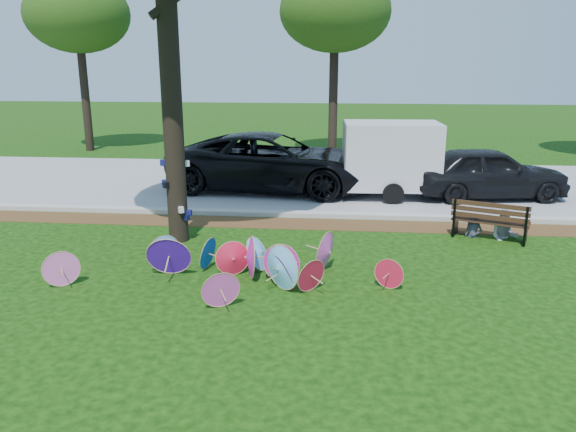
% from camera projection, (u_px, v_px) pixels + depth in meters
% --- Properties ---
extents(ground, '(90.00, 90.00, 0.00)m').
position_uv_depth(ground, '(249.00, 296.00, 9.72)').
color(ground, black).
rests_on(ground, ground).
extents(mulch_strip, '(90.00, 1.00, 0.01)m').
position_uv_depth(mulch_strip, '(277.00, 223.00, 14.03)').
color(mulch_strip, '#472D16').
rests_on(mulch_strip, ground).
extents(curb, '(90.00, 0.30, 0.12)m').
position_uv_depth(curb, '(280.00, 214.00, 14.69)').
color(curb, '#B7B5AD').
rests_on(curb, ground).
extents(street, '(90.00, 8.00, 0.01)m').
position_uv_depth(street, '(294.00, 183.00, 18.69)').
color(street, gray).
rests_on(street, ground).
extents(parasol_pile, '(6.47, 2.49, 0.85)m').
position_uv_depth(parasol_pile, '(241.00, 261.00, 10.34)').
color(parasol_pile, red).
rests_on(parasol_pile, ground).
extents(black_van, '(6.62, 3.56, 1.77)m').
position_uv_depth(black_van, '(272.00, 162.00, 17.43)').
color(black_van, black).
rests_on(black_van, ground).
extents(dark_pickup, '(4.66, 2.38, 1.52)m').
position_uv_depth(dark_pickup, '(488.00, 173.00, 16.43)').
color(dark_pickup, black).
rests_on(dark_pickup, ground).
extents(cargo_trailer, '(2.79, 1.83, 2.51)m').
position_uv_depth(cargo_trailer, '(391.00, 155.00, 16.42)').
color(cargo_trailer, silver).
rests_on(cargo_trailer, ground).
extents(park_bench, '(1.83, 1.23, 0.89)m').
position_uv_depth(park_bench, '(491.00, 220.00, 12.75)').
color(park_bench, black).
rests_on(park_bench, ground).
extents(person_left, '(0.46, 0.38, 1.07)m').
position_uv_depth(person_left, '(475.00, 215.00, 12.80)').
color(person_left, '#383F4D').
rests_on(person_left, ground).
extents(person_right, '(0.72, 0.60, 1.33)m').
position_uv_depth(person_right, '(507.00, 210.00, 12.70)').
color(person_right, '#BBBBC5').
rests_on(person_right, ground).
extents(bg_trees, '(26.88, 5.25, 7.40)m').
position_uv_depth(bg_trees, '(341.00, 12.00, 22.26)').
color(bg_trees, black).
rests_on(bg_trees, ground).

